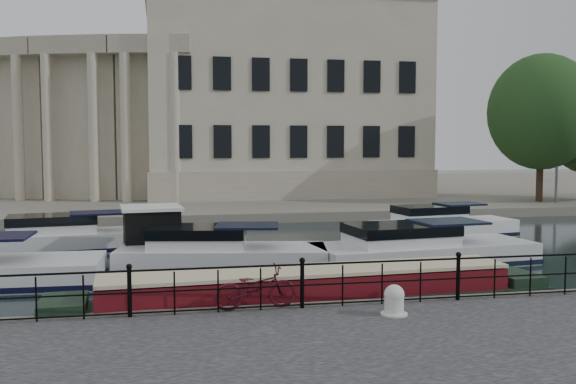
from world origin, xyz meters
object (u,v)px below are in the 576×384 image
object	(u,v)px
bicycle	(256,288)
harbour_hut	(152,237)
narrowboat	(309,300)
mooring_bollard	(394,301)

from	to	relation	value
bicycle	harbour_hut	bearing A→B (deg)	10.35
narrowboat	harbour_hut	size ratio (longest dim) A/B	4.21
bicycle	narrowboat	size ratio (longest dim) A/B	0.14
bicycle	harbour_hut	xyz separation A→B (m)	(-2.54, 9.66, -0.11)
mooring_bollard	harbour_hut	bearing A→B (deg)	117.33
mooring_bollard	narrowboat	distance (m)	2.88
bicycle	harbour_hut	distance (m)	9.99
harbour_hut	narrowboat	bearing A→B (deg)	-68.82
narrowboat	harbour_hut	distance (m)	9.34
narrowboat	harbour_hut	xyz separation A→B (m)	(-4.16, 8.34, 0.59)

